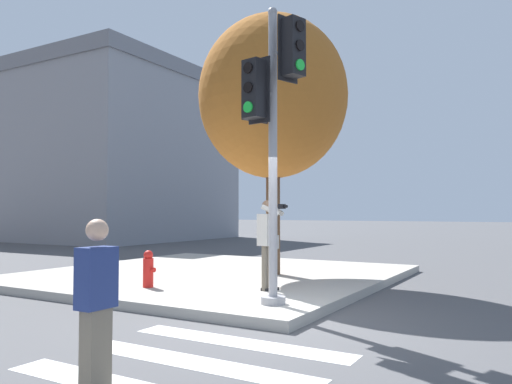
# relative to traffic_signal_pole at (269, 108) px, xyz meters

# --- Properties ---
(ground_plane) EXTENTS (160.00, 160.00, 0.00)m
(ground_plane) POSITION_rel_traffic_signal_pole_xyz_m (-0.38, -0.28, -3.27)
(ground_plane) COLOR #4C4C4F
(sidewalk_corner) EXTENTS (8.00, 8.00, 0.17)m
(sidewalk_corner) POSITION_rel_traffic_signal_pole_xyz_m (3.12, 3.22, -3.19)
(sidewalk_corner) COLOR #ADA89E
(sidewalk_corner) RESTS_ON ground_plane
(traffic_signal_pole) EXTENTS (0.94, 1.23, 4.77)m
(traffic_signal_pole) POSITION_rel_traffic_signal_pole_xyz_m (0.00, 0.00, 0.00)
(traffic_signal_pole) COLOR #939399
(traffic_signal_pole) RESTS_ON sidewalk_corner
(person_photographer) EXTENTS (0.58, 0.54, 1.67)m
(person_photographer) POSITION_rel_traffic_signal_pole_xyz_m (1.30, 0.72, -2.11)
(person_photographer) COLOR black
(person_photographer) RESTS_ON sidewalk_corner
(pedestrian_distant) EXTENTS (0.34, 0.20, 1.56)m
(pedestrian_distant) POSITION_rel_traffic_signal_pole_xyz_m (-3.75, -0.30, -2.44)
(pedestrian_distant) COLOR #6B6051
(pedestrian_distant) RESTS_ON ground_plane
(street_tree) EXTENTS (3.51, 3.51, 6.12)m
(street_tree) POSITION_rel_traffic_signal_pole_xyz_m (3.42, 1.76, 1.06)
(street_tree) COLOR brown
(street_tree) RESTS_ON sidewalk_corner
(fire_hydrant) EXTENTS (0.20, 0.26, 0.71)m
(fire_hydrant) POSITION_rel_traffic_signal_pole_xyz_m (0.43, 2.89, -2.75)
(fire_hydrant) COLOR red
(fire_hydrant) RESTS_ON sidewalk_corner
(building_right) EXTENTS (11.45, 13.09, 10.03)m
(building_right) POSITION_rel_traffic_signal_pole_xyz_m (14.88, 19.88, 1.75)
(building_right) COLOR gray
(building_right) RESTS_ON ground_plane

